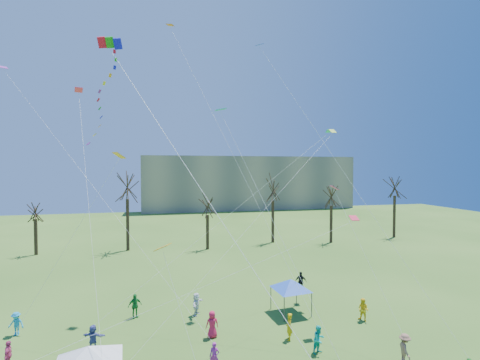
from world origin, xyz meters
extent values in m
cube|color=gray|center=(22.00, 82.00, 7.50)|extent=(60.00, 14.00, 15.00)
cylinder|color=black|center=(-19.34, 36.77, 2.41)|extent=(0.44, 0.44, 4.82)
cylinder|color=black|center=(-7.52, 36.46, 3.66)|extent=(0.44, 0.44, 7.33)
cylinder|color=black|center=(3.58, 34.61, 2.47)|extent=(0.44, 0.44, 4.94)
cylinder|color=black|center=(14.18, 36.77, 3.35)|extent=(0.44, 0.44, 6.70)
cylinder|color=black|center=(23.04, 34.55, 2.90)|extent=(0.44, 0.44, 5.80)
cylinder|color=black|center=(35.44, 35.84, 3.52)|extent=(0.44, 0.44, 7.05)
cube|color=red|center=(-6.56, 11.24, 20.06)|extent=(0.69, 1.05, 1.01)
cube|color=#128912|center=(-6.06, 11.24, 20.06)|extent=(0.69, 1.05, 1.01)
cube|color=#1013CD|center=(-5.56, 11.24, 20.06)|extent=(0.69, 1.05, 1.01)
cylinder|color=white|center=(-1.02, 4.16, 10.94)|extent=(0.02, 0.02, 24.14)
pyramid|color=white|center=(-6.19, 3.88, 2.75)|extent=(4.28, 4.28, 0.97)
cylinder|color=#3F3F44|center=(6.23, 10.64, 0.97)|extent=(0.07, 0.07, 1.93)
cylinder|color=#3F3F44|center=(8.60, 10.91, 0.97)|extent=(0.07, 0.07, 1.93)
cylinder|color=#3F3F44|center=(5.96, 13.02, 0.97)|extent=(0.07, 0.07, 1.93)
cylinder|color=#3F3F44|center=(8.33, 13.29, 0.97)|extent=(0.07, 0.07, 1.93)
pyramid|color=blue|center=(7.28, 11.97, 2.35)|extent=(3.66, 3.66, 0.83)
imported|color=#962589|center=(0.15, 5.85, 0.80)|extent=(0.67, 0.55, 1.59)
imported|color=#0CB2A7|center=(6.84, 6.10, 0.87)|extent=(1.02, 0.91, 1.74)
imported|color=#8C614C|center=(11.27, 3.85, 0.90)|extent=(0.99, 1.32, 1.81)
imported|color=#E64C8D|center=(-11.46, 8.62, 0.83)|extent=(0.48, 1.00, 1.66)
imported|color=#4B51A2|center=(-7.11, 9.79, 0.79)|extent=(1.55, 0.90, 1.59)
imported|color=#C11840|center=(0.57, 9.57, 0.91)|extent=(0.93, 0.64, 1.82)
imported|color=#D2A10B|center=(5.61, 8.07, 0.90)|extent=(0.59, 0.75, 1.80)
imported|color=yellow|center=(12.15, 9.40, 0.86)|extent=(0.99, 1.05, 1.72)
imported|color=#188BC2|center=(-12.71, 12.97, 0.81)|extent=(1.17, 0.84, 1.63)
imported|color=#1B7F31|center=(-4.87, 13.99, 0.93)|extent=(1.18, 0.87, 1.85)
imported|color=white|center=(-0.13, 13.35, 0.88)|extent=(1.25, 1.68, 1.76)
imported|color=black|center=(10.00, 16.20, 0.93)|extent=(1.18, 0.86, 1.86)
cube|color=#EB2755|center=(-8.61, 13.81, 17.39)|extent=(0.69, 0.80, 0.26)
cylinder|color=white|center=(-6.84, 7.77, 9.34)|extent=(0.01, 0.01, 20.11)
cube|color=gold|center=(-2.70, 3.17, 7.93)|extent=(0.87, 0.80, 0.34)
cylinder|color=white|center=(-1.75, 1.85, 4.61)|extent=(0.01, 0.01, 7.03)
cube|color=#1CBBD5|center=(1.21, 9.65, 15.64)|extent=(0.79, 0.62, 0.18)
cylinder|color=white|center=(3.52, 5.17, 8.47)|extent=(0.01, 0.01, 17.20)
cube|color=blue|center=(6.03, 16.70, 22.91)|extent=(0.87, 0.83, 0.31)
cylinder|color=white|center=(9.57, 8.97, 12.10)|extent=(0.01, 0.01, 27.19)
cube|color=red|center=(9.21, 6.13, 8.47)|extent=(0.62, 0.72, 0.26)
cylinder|color=white|center=(-1.21, 5.25, 4.89)|extent=(0.01, 0.01, 21.99)
cube|color=#ACDB33|center=(12.46, 14.93, 15.04)|extent=(0.53, 0.61, 0.39)
cylinder|color=white|center=(3.78, 9.56, 8.17)|extent=(0.01, 0.01, 24.38)
cube|color=#B336C0|center=(-15.73, 19.49, 20.20)|extent=(0.88, 0.93, 0.34)
cylinder|color=white|center=(-7.79, 12.67, 10.75)|extent=(0.01, 0.01, 27.94)
cube|color=orange|center=(-1.90, 18.20, 24.53)|extent=(0.80, 0.75, 0.14)
cylinder|color=white|center=(2.47, 12.15, 12.91)|extent=(0.01, 0.01, 27.27)
cube|color=#CD2272|center=(9.83, 9.73, 10.20)|extent=(0.63, 0.54, 0.34)
cylinder|color=white|center=(10.55, 6.79, 5.75)|extent=(0.01, 0.01, 10.43)
cube|color=orange|center=(-5.31, 9.11, 12.45)|extent=(0.86, 0.84, 0.39)
cylinder|color=white|center=(-8.38, 8.86, 6.87)|extent=(0.01, 0.01, 12.39)
cube|color=#18BAA1|center=(12.90, 16.53, 15.23)|extent=(0.55, 0.65, 0.26)
cylinder|color=white|center=(2.89, 13.16, 8.26)|extent=(0.01, 0.01, 25.08)
camera|label=1|loc=(-2.70, -12.87, 11.64)|focal=25.00mm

